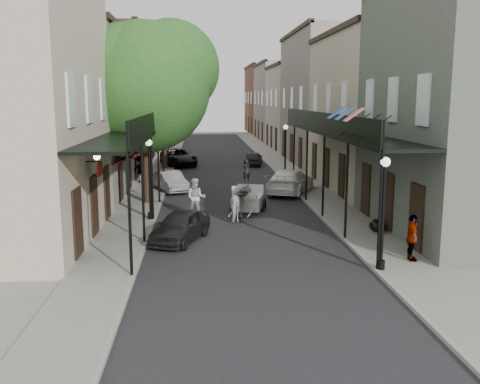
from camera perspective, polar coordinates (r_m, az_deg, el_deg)
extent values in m
plane|color=gray|center=(19.42, 1.16, -6.98)|extent=(140.00, 140.00, 0.00)
cube|color=black|center=(38.94, -1.63, 1.68)|extent=(8.00, 90.00, 0.01)
cube|color=gray|center=(39.03, -8.98, 1.66)|extent=(2.20, 90.00, 0.12)
cube|color=gray|center=(39.48, 5.64, 1.83)|extent=(2.20, 90.00, 0.12)
cube|color=#BDB297|center=(48.96, -12.47, 9.34)|extent=(5.00, 80.00, 10.50)
cube|color=gray|center=(49.58, 7.90, 9.48)|extent=(5.00, 80.00, 10.50)
cube|color=black|center=(25.74, -11.54, 6.10)|extent=(2.20, 18.00, 0.12)
cube|color=black|center=(25.60, -9.23, 7.28)|extent=(0.06, 18.00, 1.00)
cylinder|color=black|center=(17.01, -11.71, -2.28)|extent=(0.10, 0.10, 4.00)
cylinder|color=black|center=(24.84, -9.38, 1.67)|extent=(0.10, 0.10, 4.00)
cylinder|color=black|center=(32.75, -8.17, 3.72)|extent=(0.10, 0.10, 4.00)
cube|color=black|center=(26.42, 10.65, 6.23)|extent=(2.20, 18.00, 0.12)
cube|color=black|center=(26.15, 8.44, 7.35)|extent=(0.06, 18.00, 1.00)
cylinder|color=black|center=(17.83, 14.72, -1.84)|extent=(0.10, 0.10, 4.00)
cylinder|color=black|center=(25.41, 8.90, 1.87)|extent=(0.10, 0.10, 4.00)
cylinder|color=black|center=(33.19, 5.78, 3.85)|extent=(0.10, 0.10, 4.00)
cylinder|color=#382619|center=(28.76, -9.93, 4.39)|extent=(0.44, 0.44, 5.60)
sphere|color=#194F1D|center=(28.63, -10.13, 10.94)|extent=(6.80, 6.80, 6.80)
sphere|color=#194F1D|center=(29.16, -7.35, 12.96)|extent=(5.10, 5.10, 5.10)
cylinder|color=#382619|center=(42.69, -8.11, 5.89)|extent=(0.44, 0.44, 5.04)
sphere|color=#194F1D|center=(42.58, -8.21, 9.83)|extent=(6.00, 6.00, 6.00)
sphere|color=#194F1D|center=(43.12, -6.57, 11.07)|extent=(4.50, 4.50, 4.50)
cylinder|color=black|center=(18.32, 14.76, -7.50)|extent=(0.28, 0.28, 0.30)
cylinder|color=black|center=(17.93, 14.98, -2.77)|extent=(0.12, 0.12, 3.40)
sphere|color=white|center=(17.62, 15.25, 3.11)|extent=(0.32, 0.32, 0.32)
cylinder|color=black|center=(25.19, -9.49, -2.50)|extent=(0.28, 0.28, 0.30)
cylinder|color=black|center=(24.90, -9.59, 0.98)|extent=(0.12, 0.12, 3.40)
sphere|color=white|center=(24.68, -9.72, 5.23)|extent=(0.32, 0.32, 0.32)
cylinder|color=black|center=(37.35, 4.81, 1.70)|extent=(0.28, 0.28, 0.30)
cylinder|color=black|center=(37.16, 4.85, 4.07)|extent=(0.12, 0.12, 3.40)
sphere|color=white|center=(37.01, 4.89, 6.91)|extent=(0.32, 0.32, 0.32)
imported|color=beige|center=(25.04, 0.11, -1.18)|extent=(1.31, 2.07, 1.61)
torus|color=black|center=(27.96, -0.54, -0.41)|extent=(0.39, 1.25, 1.26)
torus|color=black|center=(27.72, 2.72, -0.51)|extent=(0.39, 1.25, 1.26)
torus|color=black|center=(26.66, -0.65, -1.57)|extent=(0.23, 0.65, 0.66)
torus|color=black|center=(26.47, 1.93, -1.66)|extent=(0.23, 0.65, 0.66)
cube|color=silver|center=(27.56, 1.03, 0.33)|extent=(1.76, 2.04, 0.68)
cube|color=silver|center=(26.48, 0.69, 1.00)|extent=(1.27, 0.81, 0.12)
cube|color=silver|center=(26.20, 0.61, 1.55)|extent=(1.16, 0.38, 0.49)
imported|color=black|center=(26.39, 0.70, 2.31)|extent=(0.45, 0.35, 1.10)
imported|color=beige|center=(25.67, -4.71, -0.63)|extent=(0.96, 0.77, 1.88)
imported|color=gray|center=(35.87, -10.63, 2.41)|extent=(1.33, 1.15, 1.78)
imported|color=gray|center=(19.35, 17.89, -4.67)|extent=(0.52, 1.00, 1.63)
imported|color=black|center=(21.51, -6.37, -3.62)|extent=(2.71, 3.97, 1.26)
imported|color=gray|center=(32.93, -7.41, 1.12)|extent=(2.51, 3.94, 1.23)
imported|color=black|center=(45.30, -6.58, 3.72)|extent=(3.62, 5.60, 1.43)
imported|color=white|center=(32.14, 5.40, 1.16)|extent=(3.90, 5.47, 1.47)
imported|color=black|center=(45.14, 1.43, 3.61)|extent=(1.99, 3.72, 1.20)
ellipsoid|color=black|center=(23.18, 14.36, -3.47)|extent=(0.64, 0.64, 0.54)
ellipsoid|color=black|center=(23.70, 14.70, -3.31)|extent=(0.56, 0.56, 0.45)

